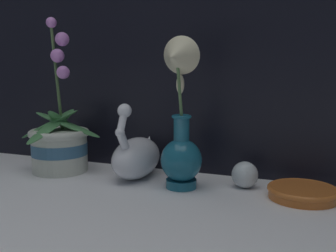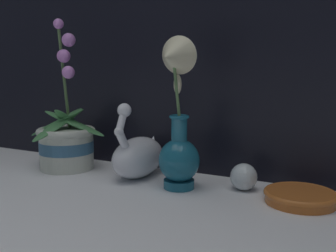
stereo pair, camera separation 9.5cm
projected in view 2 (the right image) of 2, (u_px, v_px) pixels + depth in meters
ground_plane at (151, 194)px, 0.87m from camera, size 2.80×2.80×0.00m
orchid_potted_plant at (66, 140)px, 1.08m from camera, size 0.23×0.22×0.41m
swan_figurine at (139, 155)px, 1.00m from camera, size 0.10×0.20×0.19m
blue_vase at (177, 128)px, 0.88m from camera, size 0.10×0.12×0.35m
glass_sphere at (244, 177)px, 0.90m from camera, size 0.06×0.06×0.06m
amber_dish at (300, 196)px, 0.81m from camera, size 0.15×0.15×0.03m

